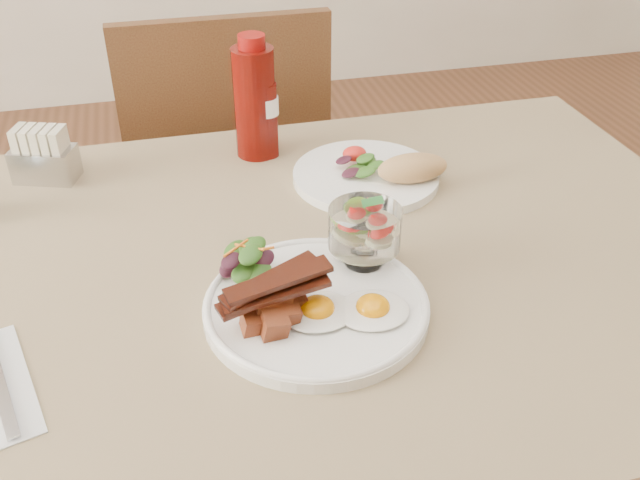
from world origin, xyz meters
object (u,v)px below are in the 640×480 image
table (285,314)px  fruit_cup (365,228)px  second_plate (377,173)px  ketchup_bottle (255,100)px  hot_sauce_bottle (266,115)px  chair_far (227,180)px  sugar_caddy (44,157)px  main_plate (316,307)px

table → fruit_cup: bearing=-22.7°
second_plate → ketchup_bottle: (-0.17, 0.15, 0.08)m
fruit_cup → second_plate: fruit_cup is taller
table → hot_sauce_bottle: bearing=82.9°
chair_far → fruit_cup: (0.10, -0.71, 0.30)m
fruit_cup → hot_sauce_bottle: 0.37m
chair_far → ketchup_bottle: size_ratio=4.43×
chair_far → second_plate: chair_far is taller
fruit_cup → sugar_caddy: size_ratio=0.87×
main_plate → sugar_caddy: bearing=128.1°
chair_far → second_plate: (0.20, -0.47, 0.24)m
main_plate → second_plate: bearing=59.6°
hot_sauce_bottle → sugar_caddy: bearing=179.3°
table → second_plate: size_ratio=5.45×
second_plate → sugar_caddy: bearing=164.9°
fruit_cup → ketchup_bottle: size_ratio=0.46×
chair_far → fruit_cup: 0.77m
table → second_plate: 0.29m
hot_sauce_bottle → second_plate: bearing=-41.4°
chair_far → second_plate: 0.57m
main_plate → ketchup_bottle: (0.00, 0.45, 0.09)m
main_plate → hot_sauce_bottle: bearing=87.3°
chair_far → main_plate: 0.81m
ketchup_bottle → sugar_caddy: (-0.35, -0.01, -0.06)m
ketchup_bottle → fruit_cup: bearing=-78.5°
fruit_cup → sugar_caddy: 0.57m
ketchup_bottle → sugar_caddy: 0.35m
second_plate → ketchup_bottle: size_ratio=1.16×
fruit_cup → chair_far: bearing=98.2°
second_plate → fruit_cup: bearing=-112.1°
ketchup_bottle → sugar_caddy: size_ratio=1.89×
table → main_plate: 0.15m
table → sugar_caddy: size_ratio=11.96×
chair_far → table: bearing=-90.0°
hot_sauce_bottle → sugar_caddy: 0.37m
main_plate → sugar_caddy: (-0.34, 0.44, 0.03)m
second_plate → ketchup_bottle: 0.24m
hot_sauce_bottle → table: bearing=-97.1°
chair_far → sugar_caddy: 0.54m
table → ketchup_bottle: 0.39m
hot_sauce_bottle → main_plate: bearing=-92.7°
main_plate → fruit_cup: fruit_cup is taller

